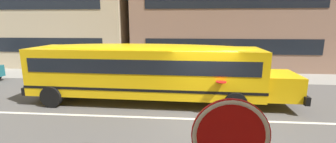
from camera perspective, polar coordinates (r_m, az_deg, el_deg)
ground_plane at (r=8.81m, az=9.14°, el=-11.84°), size 400.00×400.00×0.00m
sidewalk_far at (r=15.50m, az=7.27°, el=-1.28°), size 120.00×3.00×0.01m
lane_centreline at (r=8.81m, az=9.14°, el=-11.82°), size 110.00×0.16×0.01m
school_bus at (r=10.17m, az=-4.67°, el=0.83°), size 11.91×3.00×2.65m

